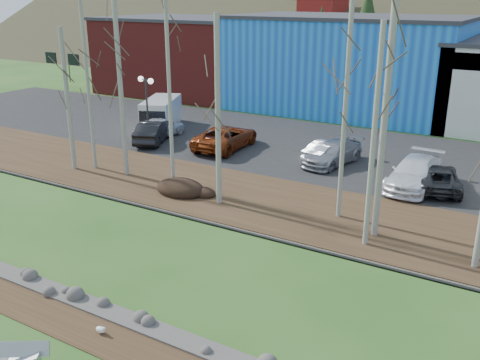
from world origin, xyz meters
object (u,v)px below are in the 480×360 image
Objects in this scene: car_1 at (153,131)px; car_5 at (437,177)px; car_6 at (415,173)px; street_lamp at (146,91)px; van_grey at (160,114)px; car_4 at (328,150)px; seagull at (101,330)px; car_3 at (332,153)px; bench_damaged at (8,358)px; car_2 at (226,137)px; car_0 at (159,128)px.

car_1 is 0.99× the size of car_5.
street_lamp is at bearing -179.20° from car_6.
street_lamp is at bearing -88.41° from van_grey.
car_5 is (19.93, 0.06, -2.88)m from street_lamp.
car_4 is at bearing 167.00° from car_1.
car_1 is 0.85× the size of van_grey.
seagull is 0.09× the size of car_3.
car_6 reaches higher than car_3.
car_3 is at bearing -31.48° from van_grey.
car_4 is 0.72× the size of car_6.
car_2 is at bearing 74.04° from bench_damaged.
seagull is 0.09× the size of car_5.
car_6 reaches higher than car_1.
car_5 is at bearing 172.70° from car_2.
car_6 reaches higher than car_5.
bench_damaged is 0.37× the size of van_grey.
car_6 is at bearing -0.70° from car_5.
car_2 is (-7.68, 19.64, 0.76)m from seagull.
car_2 is 1.21× the size of car_5.
van_grey is at bearing -81.38° from car_1.
car_2 is at bearing -166.33° from car_3.
car_1 reaches higher than car_4.
car_3 is at bearing 179.57° from car_2.
street_lamp is 1.14× the size of car_4.
street_lamp is at bearing -16.73° from car_5.
car_3 is 6.63m from car_5.
car_2 is 7.92m from van_grey.
car_6 is at bearing 171.11° from car_4.
van_grey reaches higher than car_5.
car_1 is 5.41m from car_2.
street_lamp is at bearing -45.13° from car_1.
car_3 is 1.03× the size of car_5.
car_3 is 0.89× the size of car_6.
car_6 is at bearing 170.94° from car_2.
car_3 is (13.43, 1.39, -2.83)m from street_lamp.
car_0 is at bearing -167.10° from car_3.
car_2 is (-6.70, 22.23, 0.49)m from bench_damaged.
van_grey reaches higher than car_0.
car_0 is 1.19m from car_1.
van_grey is at bearing 125.76° from seagull.
car_1 reaches higher than bench_damaged.
car_5 reaches higher than bench_damaged.
car_2 reaches higher than bench_damaged.
car_4 reaches higher than bench_damaged.
car_4 is 7.22m from car_5.
car_2 is 1.05× the size of car_6.
van_grey is (-2.27, 3.68, 0.34)m from car_1.
van_grey reaches higher than car_3.
car_4 is (7.04, 0.93, -0.14)m from car_2.
car_0 is 19.69m from car_5.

